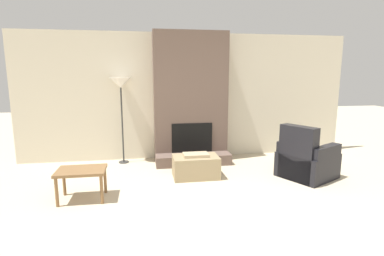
{
  "coord_description": "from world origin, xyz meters",
  "views": [
    {
      "loc": [
        -0.96,
        -2.99,
        1.78
      ],
      "look_at": [
        0.0,
        2.82,
        0.71
      ],
      "focal_mm": 28.0,
      "sensor_mm": 36.0,
      "label": 1
    }
  ],
  "objects_px": {
    "side_table": "(81,174)",
    "floor_lamp_left": "(121,85)",
    "armchair": "(305,161)",
    "ottoman": "(196,166)"
  },
  "relations": [
    {
      "from": "side_table",
      "to": "floor_lamp_left",
      "type": "height_order",
      "value": "floor_lamp_left"
    },
    {
      "from": "side_table",
      "to": "armchair",
      "type": "bearing_deg",
      "value": 5.2
    },
    {
      "from": "ottoman",
      "to": "armchair",
      "type": "distance_m",
      "value": 1.89
    },
    {
      "from": "ottoman",
      "to": "floor_lamp_left",
      "type": "distance_m",
      "value": 2.17
    },
    {
      "from": "side_table",
      "to": "floor_lamp_left",
      "type": "bearing_deg",
      "value": 74.98
    },
    {
      "from": "armchair",
      "to": "side_table",
      "type": "distance_m",
      "value": 3.63
    },
    {
      "from": "ottoman",
      "to": "side_table",
      "type": "relative_size",
      "value": 1.17
    },
    {
      "from": "ottoman",
      "to": "floor_lamp_left",
      "type": "xyz_separation_m",
      "value": [
        -1.29,
        1.1,
        1.36
      ]
    },
    {
      "from": "ottoman",
      "to": "side_table",
      "type": "distance_m",
      "value": 1.89
    },
    {
      "from": "side_table",
      "to": "floor_lamp_left",
      "type": "xyz_separation_m",
      "value": [
        0.47,
        1.76,
        1.17
      ]
    }
  ]
}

